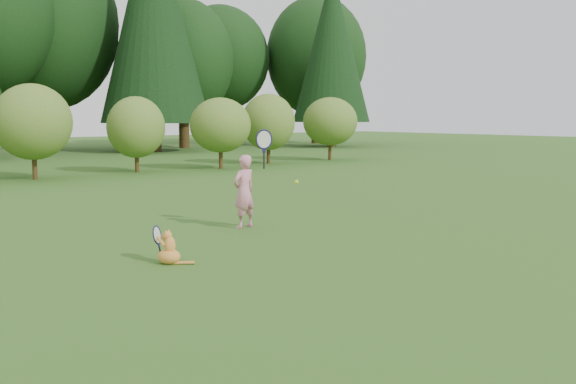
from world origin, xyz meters
TOP-DOWN VIEW (x-y plane):
  - ground at (0.00, 0.00)m, footprint 100.00×100.00m
  - shrub_row at (0.00, 13.00)m, footprint 28.00×3.00m
  - child at (0.16, 1.92)m, footprint 0.69×0.41m
  - cat at (-2.07, 0.33)m, footprint 0.44×0.63m
  - tennis_ball at (0.09, 0.45)m, footprint 0.06×0.06m

SIDE VIEW (x-z plane):
  - ground at x=0.00m, z-range 0.00..0.00m
  - cat at x=-2.07m, z-range -0.07..0.52m
  - child at x=0.16m, z-range -0.27..1.55m
  - tennis_ball at x=0.09m, z-range 0.86..0.92m
  - shrub_row at x=0.00m, z-range 0.00..2.80m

